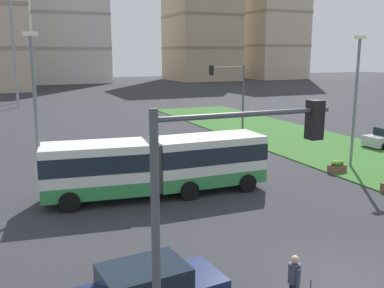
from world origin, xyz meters
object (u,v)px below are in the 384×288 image
object	(u,v)px
streetlight_median	(356,96)
pedestrian_crossing	(294,279)
streetlight_left	(36,112)
apartment_tower_eastcentre	(201,1)
traffic_light_far_right	(233,91)
flower_planter_3	(337,166)
articulated_bus	(158,165)
traffic_light_near_left	(214,213)

from	to	relation	value
streetlight_median	pedestrian_crossing	bearing A→B (deg)	-137.95
streetlight_left	apartment_tower_eastcentre	size ratio (longest dim) A/B	0.19
traffic_light_far_right	apartment_tower_eastcentre	world-z (taller)	apartment_tower_eastcentre
flower_planter_3	articulated_bus	bearing A→B (deg)	178.34
articulated_bus	streetlight_median	bearing A→B (deg)	2.16
traffic_light_near_left	apartment_tower_eastcentre	world-z (taller)	apartment_tower_eastcentre
flower_planter_3	streetlight_left	world-z (taller)	streetlight_left
pedestrian_crossing	apartment_tower_eastcentre	bearing A→B (deg)	66.89
streetlight_median	apartment_tower_eastcentre	world-z (taller)	apartment_tower_eastcentre
flower_planter_3	apartment_tower_eastcentre	distance (m)	101.75
flower_planter_3	traffic_light_far_right	xyz separation A→B (m)	(-1.42, 11.28, 3.95)
apartment_tower_eastcentre	articulated_bus	bearing A→B (deg)	-115.72
pedestrian_crossing	apartment_tower_eastcentre	distance (m)	116.19
traffic_light_near_left	apartment_tower_eastcentre	distance (m)	119.27
pedestrian_crossing	streetlight_median	size ratio (longest dim) A/B	0.20
streetlight_left	pedestrian_crossing	bearing A→B (deg)	-64.66
articulated_bus	traffic_light_near_left	xyz separation A→B (m)	(-3.62, -14.06, 2.75)
flower_planter_3	traffic_light_near_left	distance (m)	21.01
pedestrian_crossing	apartment_tower_eastcentre	xyz separation A→B (m)	(44.88, 105.17, 20.60)
traffic_light_far_right	streetlight_left	bearing A→B (deg)	-148.01
pedestrian_crossing	traffic_light_far_right	size ratio (longest dim) A/B	0.27
flower_planter_3	streetlight_median	size ratio (longest dim) A/B	0.13
streetlight_median	streetlight_left	bearing A→B (deg)	179.03
pedestrian_crossing	traffic_light_near_left	bearing A→B (deg)	-147.97
flower_planter_3	traffic_light_near_left	bearing A→B (deg)	-138.33
streetlight_left	streetlight_median	world-z (taller)	streetlight_median
pedestrian_crossing	flower_planter_3	world-z (taller)	pedestrian_crossing
pedestrian_crossing	streetlight_left	world-z (taller)	streetlight_left
streetlight_left	apartment_tower_eastcentre	world-z (taller)	apartment_tower_eastcentre
traffic_light_near_left	streetlight_median	size ratio (longest dim) A/B	0.76
traffic_light_near_left	traffic_light_far_right	bearing A→B (deg)	60.77
articulated_bus	traffic_light_far_right	world-z (taller)	traffic_light_far_right
pedestrian_crossing	streetlight_left	xyz separation A→B (m)	(-5.94, 12.55, 3.63)
streetlight_left	flower_planter_3	bearing A→B (deg)	-3.87
streetlight_left	streetlight_median	distance (m)	19.49
streetlight_median	apartment_tower_eastcentre	xyz separation A→B (m)	(31.34, 92.96, 16.91)
articulated_bus	traffic_light_far_right	xyz separation A→B (m)	(10.37, 10.94, 2.73)
streetlight_left	streetlight_median	bearing A→B (deg)	-0.97
traffic_light_near_left	streetlight_median	world-z (taller)	streetlight_median
traffic_light_near_left	streetlight_left	world-z (taller)	streetlight_left
streetlight_left	traffic_light_far_right	bearing A→B (deg)	31.99
pedestrian_crossing	streetlight_median	xyz separation A→B (m)	(13.54, 12.22, 3.68)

